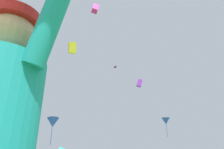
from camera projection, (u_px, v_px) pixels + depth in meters
distant_kite_magenta_high_right at (95, 9)px, 29.62m from camera, size 1.09×1.30×1.45m
distant_kite_purple_mid_right at (139, 83)px, 35.53m from camera, size 1.14×0.85×1.34m
distant_kite_yellow_low_left at (72, 48)px, 23.27m from camera, size 1.03×1.30×1.39m
distant_kite_blue_far_center at (166, 121)px, 32.11m from camera, size 1.39×1.49×2.84m
distant_kite_purple_low_right at (115, 67)px, 38.90m from camera, size 0.64×0.66×0.30m
distant_kite_blue_high_left at (53, 123)px, 17.45m from camera, size 1.17×1.16×2.13m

